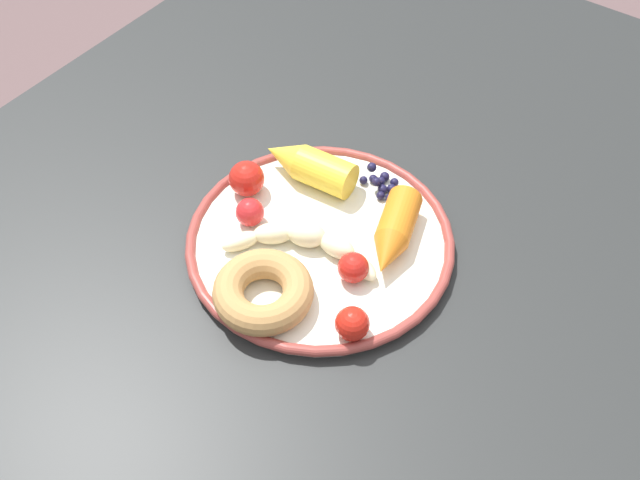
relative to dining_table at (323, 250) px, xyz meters
name	(u,v)px	position (x,y,z in m)	size (l,w,h in m)	color
ground_plane	(322,460)	(0.00, 0.00, -0.64)	(6.00, 6.00, 0.00)	brown
dining_table	(323,250)	(0.00, 0.00, 0.00)	(1.21, 0.93, 0.72)	#262727
plate	(320,242)	(-0.05, -0.03, 0.08)	(0.30, 0.30, 0.02)	white
banana	(304,242)	(-0.07, -0.02, 0.10)	(0.09, 0.17, 0.03)	beige
carrot_orange	(394,233)	(-0.01, -0.10, 0.11)	(0.12, 0.07, 0.04)	orange
carrot_yellow	(308,165)	(0.02, 0.04, 0.11)	(0.05, 0.12, 0.04)	yellow
donut	(263,291)	(-0.15, -0.03, 0.10)	(0.11, 0.11, 0.03)	#B6834A
blueberry_pile	(381,183)	(0.06, -0.04, 0.10)	(0.04, 0.05, 0.02)	#191638
tomato_near	(250,212)	(-0.07, 0.05, 0.10)	(0.03, 0.03, 0.03)	red
tomato_mid	(352,324)	(-0.13, -0.13, 0.11)	(0.04, 0.04, 0.04)	red
tomato_far	(247,179)	(-0.04, 0.08, 0.11)	(0.04, 0.04, 0.04)	red
tomato_extra	(353,268)	(-0.07, -0.09, 0.10)	(0.03, 0.03, 0.03)	red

